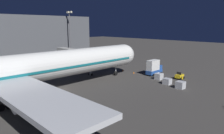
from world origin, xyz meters
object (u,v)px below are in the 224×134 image
(airliner_at_gate, at_px, (10,72))
(cargo_truck_aft, at_px, (154,67))
(pushback_tug, at_px, (179,76))
(ground_crew_marshaller_fwd, at_px, (182,79))
(baggage_container_near_belt, at_px, (159,76))
(baggage_container_far_row, at_px, (167,81))
(baggage_container_mid_row, at_px, (180,85))
(traffic_cone_nose_starboard, at_px, (123,70))
(traffic_cone_nose_port, at_px, (134,73))
(jet_bridge, at_px, (79,54))
(apron_floodlight_mast, at_px, (70,34))

(airliner_at_gate, distance_m, cargo_truck_aft, 37.82)
(pushback_tug, bearing_deg, ground_crew_marshaller_fwd, 128.41)
(baggage_container_near_belt, height_order, baggage_container_far_row, baggage_container_near_belt)
(cargo_truck_aft, relative_size, baggage_container_mid_row, 3.15)
(pushback_tug, xyz_separation_m, baggage_container_near_belt, (3.62, 4.26, 0.05))
(baggage_container_mid_row, bearing_deg, baggage_container_far_row, -13.31)
(baggage_container_mid_row, distance_m, baggage_container_far_row, 4.05)
(traffic_cone_nose_starboard, bearing_deg, traffic_cone_nose_port, 180.00)
(cargo_truck_aft, relative_size, ground_crew_marshaller_fwd, 3.22)
(pushback_tug, xyz_separation_m, traffic_cone_nose_port, (12.78, 3.52, -0.50))
(baggage_container_near_belt, distance_m, baggage_container_mid_row, 8.63)
(cargo_truck_aft, distance_m, baggage_container_far_row, 10.22)
(jet_bridge, distance_m, pushback_tug, 29.24)
(cargo_truck_aft, relative_size, pushback_tug, 2.41)
(cargo_truck_aft, height_order, pushback_tug, cargo_truck_aft)
(jet_bridge, distance_m, ground_crew_marshaller_fwd, 29.94)
(airliner_at_gate, distance_m, baggage_container_far_row, 34.72)
(apron_floodlight_mast, xyz_separation_m, traffic_cone_nose_starboard, (-23.30, -3.40, -10.74))
(pushback_tug, bearing_deg, baggage_container_far_row, 92.86)
(jet_bridge, xyz_separation_m, apron_floodlight_mast, (15.37, -7.25, 5.38))
(cargo_truck_aft, bearing_deg, pushback_tug, -175.22)
(jet_bridge, bearing_deg, traffic_cone_nose_port, -139.17)
(apron_floodlight_mast, xyz_separation_m, baggage_container_near_belt, (-36.86, -2.66, -10.19))
(apron_floodlight_mast, xyz_separation_m, pushback_tug, (-40.48, -6.93, -10.24))
(pushback_tug, relative_size, baggage_container_near_belt, 1.30)
(ground_crew_marshaller_fwd, relative_size, traffic_cone_nose_port, 3.21)
(cargo_truck_aft, distance_m, ground_crew_marshaller_fwd, 10.15)
(airliner_at_gate, bearing_deg, cargo_truck_aft, -101.17)
(baggage_container_mid_row, relative_size, ground_crew_marshaller_fwd, 1.02)
(jet_bridge, xyz_separation_m, cargo_truck_aft, (-17.42, -13.53, -3.49))
(apron_floodlight_mast, relative_size, pushback_tug, 8.11)
(jet_bridge, relative_size, apron_floodlight_mast, 0.96)
(apron_floodlight_mast, bearing_deg, baggage_container_near_belt, -175.87)
(cargo_truck_aft, xyz_separation_m, baggage_container_mid_row, (-11.97, 7.10, -1.32))
(baggage_container_near_belt, xyz_separation_m, traffic_cone_nose_port, (9.16, -0.74, -0.55))
(traffic_cone_nose_port, bearing_deg, traffic_cone_nose_starboard, 0.00)
(ground_crew_marshaller_fwd, bearing_deg, apron_floodlight_mast, 5.60)
(traffic_cone_nose_starboard, bearing_deg, baggage_container_far_row, 169.37)
(cargo_truck_aft, relative_size, traffic_cone_nose_port, 10.32)
(baggage_container_far_row, distance_m, traffic_cone_nose_starboard, 17.83)
(airliner_at_gate, relative_size, traffic_cone_nose_starboard, 128.25)
(jet_bridge, xyz_separation_m, ground_crew_marshaller_fwd, (-27.28, -11.43, -4.66))
(airliner_at_gate, xyz_separation_m, traffic_cone_nose_starboard, (2.20, -34.07, -5.26))
(airliner_at_gate, height_order, cargo_truck_aft, airliner_at_gate)
(airliner_at_gate, height_order, baggage_container_mid_row, airliner_at_gate)
(baggage_container_far_row, bearing_deg, cargo_truck_aft, -37.55)
(baggage_container_near_belt, bearing_deg, traffic_cone_nose_port, -4.62)
(apron_floodlight_mast, bearing_deg, airliner_at_gate, 129.75)
(airliner_at_gate, xyz_separation_m, traffic_cone_nose_port, (-2.20, -34.07, -5.26))
(baggage_container_near_belt, bearing_deg, apron_floodlight_mast, 4.13)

